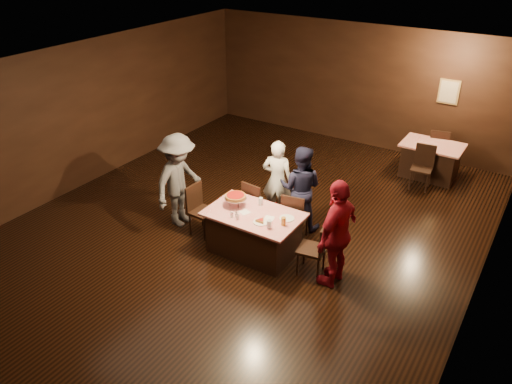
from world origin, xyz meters
TOP-DOWN VIEW (x-y plane):
  - room at (0.00, 0.01)m, footprint 10.00×10.04m
  - main_table at (0.52, -0.60)m, footprint 1.60×1.00m
  - back_table at (2.26, 4.01)m, footprint 1.30×0.90m
  - chair_far_left at (0.12, 0.15)m, footprint 0.46×0.46m
  - chair_far_right at (0.92, 0.15)m, footprint 0.48×0.48m
  - chair_end_left at (-0.58, -0.60)m, footprint 0.44×0.44m
  - chair_end_right at (1.62, -0.60)m, footprint 0.48×0.48m
  - chair_back_near at (2.26, 3.31)m, footprint 0.46×0.46m
  - chair_back_far at (2.26, 4.61)m, footprint 0.50×0.50m
  - diner_white_jacket at (0.26, 0.62)m, footprint 0.66×0.52m
  - diner_navy_hoodie at (0.79, 0.55)m, footprint 0.93×0.80m
  - diner_grey_knit at (-1.15, -0.53)m, footprint 0.68×1.17m
  - diner_red_shirt at (2.03, -0.60)m, footprint 0.53×1.09m
  - pizza_stand at (0.12, -0.55)m, footprint 0.38×0.38m
  - plate_with_slice at (0.77, -0.78)m, footprint 0.25×0.25m
  - plate_empty at (1.07, -0.45)m, footprint 0.25×0.25m
  - glass_front_right at (0.97, -0.85)m, footprint 0.08×0.08m
  - glass_amber at (1.12, -0.65)m, footprint 0.08×0.08m
  - glass_back at (0.47, -0.30)m, footprint 0.08×0.08m
  - condiments at (0.34, -0.88)m, footprint 0.17×0.10m
  - napkin_center at (0.82, -0.60)m, footprint 0.19×0.19m
  - napkin_left at (0.37, -0.65)m, footprint 0.21×0.21m

SIDE VIEW (x-z plane):
  - main_table at x=0.52m, z-range 0.00..0.77m
  - back_table at x=2.26m, z-range 0.00..0.77m
  - chair_far_left at x=0.12m, z-range 0.00..0.95m
  - chair_far_right at x=0.92m, z-range 0.00..0.95m
  - chair_end_left at x=-0.58m, z-range 0.00..0.95m
  - chair_end_right at x=1.62m, z-range 0.00..0.95m
  - chair_back_near at x=2.26m, z-range 0.00..0.95m
  - chair_back_far at x=2.26m, z-range 0.00..0.95m
  - napkin_center at x=0.82m, z-range 0.77..0.78m
  - napkin_left at x=0.37m, z-range 0.77..0.78m
  - plate_empty at x=1.07m, z-range 0.77..0.78m
  - plate_with_slice at x=0.77m, z-range 0.76..0.83m
  - diner_white_jacket at x=0.26m, z-range 0.00..1.60m
  - diner_navy_hoodie at x=0.79m, z-range 0.00..1.63m
  - condiments at x=0.34m, z-range 0.77..0.87m
  - glass_front_right at x=0.97m, z-range 0.77..0.91m
  - glass_amber at x=1.12m, z-range 0.77..0.91m
  - glass_back at x=0.47m, z-range 0.77..0.91m
  - diner_grey_knit at x=-1.15m, z-range 0.00..1.80m
  - diner_red_shirt at x=2.03m, z-range 0.00..1.80m
  - pizza_stand at x=0.12m, z-range 0.84..1.06m
  - room at x=0.00m, z-range 0.63..3.65m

